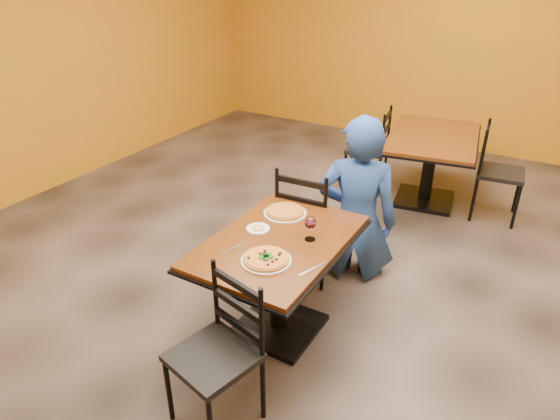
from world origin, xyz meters
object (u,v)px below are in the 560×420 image
Objects in this scene: plate_far at (285,213)px; side_plate at (258,229)px; table_second at (431,153)px; pizza_far at (285,211)px; chair_second_right at (501,173)px; pizza_main at (266,258)px; diner at (358,197)px; plate_main at (266,261)px; table_main at (278,264)px; wine_glass at (310,227)px; chair_main_far at (310,220)px; chair_second_left at (367,149)px; chair_main_near at (213,358)px.

plate_far is 1.94× the size of side_plate.
pizza_far is (-0.46, -2.27, 0.21)m from table_second.
chair_second_right is 3.38× the size of pizza_main.
diner reaches higher than side_plate.
plate_main is 0.02m from pizza_main.
plate_main is at bearing -75.49° from table_main.
table_second is 0.71m from chair_second_right.
pizza_main is (-0.96, -2.86, 0.29)m from chair_second_right.
wine_glass is at bearing -35.56° from plate_far.
plate_far is at bearing 0.00° from pizza_far.
table_second is 4.68× the size of plate_far.
chair_main_far reaches higher than plate_far.
chair_second_right reaches higher than plate_far.
chair_second_left is 3.35× the size of pizza_far.
pizza_far is (0.24, -2.27, 0.30)m from chair_second_left.
side_plate is at bearing 129.73° from pizza_main.
chair_second_left is at bearing 111.40° from chair_main_near.
plate_main and plate_far have the same top height.
diner reaches higher than plate_far.
table_main is 7.69× the size of side_plate.
pizza_far is at bearing 109.38° from plate_main.
chair_main_near reaches higher than pizza_main.
wine_glass reaches higher than table_main.
chair_main_near is 0.68× the size of diner.
pizza_far is at bearing 112.98° from table_main.
pizza_main reaches higher than side_plate.
table_second is 2.32m from plate_far.
chair_main_near is at bearing -79.00° from pizza_far.
table_second is 1.47× the size of chair_main_far.
wine_glass is (0.32, -0.23, 0.07)m from pizza_far.
chair_main_far reaches higher than table_main.
side_plate is at bearing -101.23° from table_second.
chair_main_near is (-0.23, -3.45, -0.10)m from table_second.
chair_second_left is 3.03× the size of plate_far.
chair_main_far is 0.72× the size of diner.
chair_second_left is 2.59m from wine_glass.
table_second is 5.18× the size of pizza_far.
pizza_main is 1.01× the size of pizza_far.
side_plate is (-0.04, -0.72, 0.26)m from chair_main_far.
chair_second_left reaches higher than wine_glass.
table_main is 1.25× the size of chair_main_far.
diner is at bearing 85.68° from pizza_main.
chair_second_left is at bearing -180.00° from table_second.
diner is 4.40× the size of plate_far.
chair_main_far is at bearing -104.34° from table_second.
pizza_main is 0.63m from pizza_far.
chair_main_far is (-0.15, 0.76, -0.06)m from table_main.
wine_glass is at bearing 73.40° from diner.
wine_glass is (0.36, 0.06, 0.08)m from side_plate.
diner is 1.25m from plate_main.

